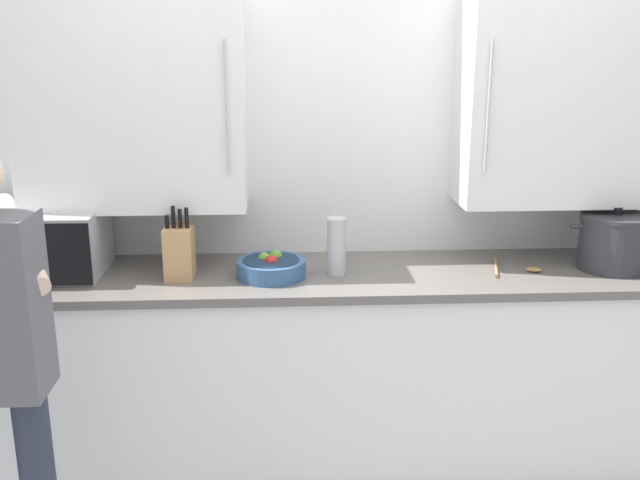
% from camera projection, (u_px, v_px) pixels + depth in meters
% --- Properties ---
extents(back_wall_tiled, '(4.21, 0.44, 2.75)m').
position_uv_depth(back_wall_tiled, '(351.00, 140.00, 3.06)').
color(back_wall_tiled, white).
rests_on(back_wall_tiled, ground_plane).
extents(counter_unit, '(3.69, 0.61, 0.94)m').
position_uv_depth(counter_unit, '(354.00, 376.00, 3.04)').
color(counter_unit, white).
rests_on(counter_unit, ground_plane).
extents(microwave_oven, '(0.57, 0.38, 0.27)m').
position_uv_depth(microwave_oven, '(23.00, 243.00, 2.85)').
color(microwave_oven, '#B7BABF').
rests_on(microwave_oven, counter_unit).
extents(stock_pot, '(0.38, 0.29, 0.26)m').
position_uv_depth(stock_pot, '(614.00, 242.00, 2.92)').
color(stock_pot, '#2D2D33').
rests_on(stock_pot, counter_unit).
extents(thermos_flask, '(0.08, 0.08, 0.24)m').
position_uv_depth(thermos_flask, '(336.00, 246.00, 2.85)').
color(thermos_flask, '#B7BABF').
rests_on(thermos_flask, counter_unit).
extents(knife_block, '(0.11, 0.15, 0.30)m').
position_uv_depth(knife_block, '(179.00, 251.00, 2.82)').
color(knife_block, tan).
rests_on(knife_block, counter_unit).
extents(wooden_spoon, '(0.22, 0.24, 0.02)m').
position_uv_depth(wooden_spoon, '(514.00, 268.00, 2.93)').
color(wooden_spoon, '#A37547').
rests_on(wooden_spoon, counter_unit).
extents(fruit_bowl, '(0.28, 0.28, 0.10)m').
position_uv_depth(fruit_bowl, '(271.00, 267.00, 2.84)').
color(fruit_bowl, '#335684').
rests_on(fruit_bowl, counter_unit).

